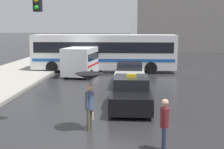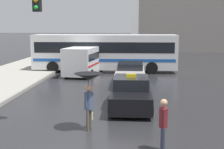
# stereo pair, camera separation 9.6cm
# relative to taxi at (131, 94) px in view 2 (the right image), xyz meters

# --- Properties ---
(taxi) EXTENTS (1.91, 4.33, 1.59)m
(taxi) POSITION_rel_taxi_xyz_m (0.00, 0.00, 0.00)
(taxi) COLOR black
(taxi) RESTS_ON ground_plane
(sedan_red) EXTENTS (1.91, 4.62, 1.39)m
(sedan_red) POSITION_rel_taxi_xyz_m (-0.11, 5.86, 0.00)
(sedan_red) COLOR #B7B2AD
(sedan_red) RESTS_ON ground_plane
(ambulance_van) EXTENTS (2.68, 5.29, 2.16)m
(ambulance_van) POSITION_rel_taxi_xyz_m (-3.71, 9.67, 0.54)
(ambulance_van) COLOR silver
(ambulance_van) RESTS_ON ground_plane
(city_bus) EXTENTS (11.71, 2.77, 3.04)m
(city_bus) POSITION_rel_taxi_xyz_m (-2.28, 11.42, 1.03)
(city_bus) COLOR silver
(city_bus) RESTS_ON ground_plane
(pedestrian_with_umbrella) EXTENTS (1.04, 1.04, 2.11)m
(pedestrian_with_umbrella) POSITION_rel_taxi_xyz_m (-1.50, -3.30, 1.03)
(pedestrian_with_umbrella) COLOR #4C473D
(pedestrian_with_umbrella) RESTS_ON ground_plane
(pedestrian_man) EXTENTS (0.27, 0.42, 1.63)m
(pedestrian_man) POSITION_rel_taxi_xyz_m (1.02, -5.08, 0.28)
(pedestrian_man) COLOR #2D3347
(pedestrian_man) RESTS_ON ground_plane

